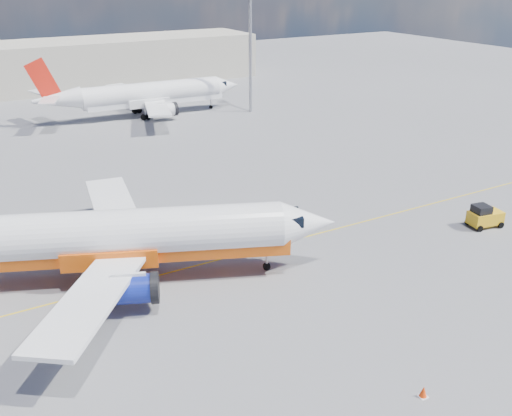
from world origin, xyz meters
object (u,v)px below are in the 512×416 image
second_jet (146,95)px  traffic_cone (423,392)px  main_jet (110,237)px  gse_tug (485,216)px

second_jet → traffic_cone: second_jet is taller
main_jet → traffic_cone: (9.97, -19.16, -2.94)m
main_jet → second_jet: (18.08, 43.59, -0.19)m
traffic_cone → second_jet: bearing=82.6°
traffic_cone → main_jet: bearing=117.5°
gse_tug → main_jet: bearing=177.4°
gse_tug → traffic_cone: bearing=-136.8°
gse_tug → traffic_cone: (-19.25, -12.47, -0.61)m
second_jet → gse_tug: (11.13, -50.28, -2.14)m
second_jet → gse_tug: size_ratio=10.25×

